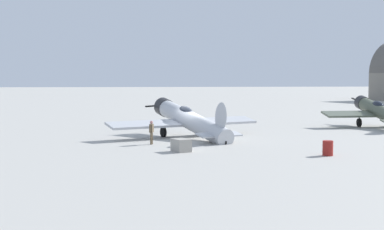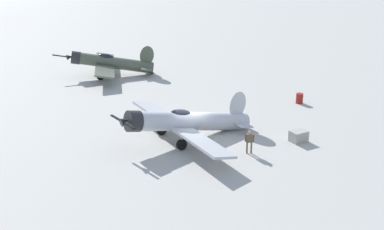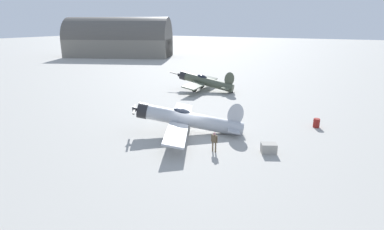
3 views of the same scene
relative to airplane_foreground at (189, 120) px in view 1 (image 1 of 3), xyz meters
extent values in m
plane|color=#A8A59E|center=(-0.47, -0.22, -1.36)|extent=(400.00, 400.00, 0.00)
cylinder|color=#B7BABF|center=(-0.47, -0.22, -0.07)|extent=(9.52, 5.38, 3.16)
cylinder|color=#232326|center=(3.78, 1.74, 0.81)|extent=(1.68, 1.85, 1.64)
cone|color=#232326|center=(4.37, 2.01, 0.93)|extent=(0.86, 0.84, 0.72)
cube|color=black|center=(4.51, 2.07, 0.93)|extent=(1.84, 2.60, 0.22)
ellipsoid|color=black|center=(0.42, 0.19, 0.71)|extent=(1.95, 1.44, 0.98)
cube|color=#ADAFB5|center=(0.60, 0.27, -0.23)|extent=(6.96, 12.36, 0.50)
ellipsoid|color=#B7BABF|center=(-4.19, -1.93, 0.52)|extent=(1.75, 0.89, 2.39)
cube|color=#ADAFB5|center=(-4.01, -1.84, -0.73)|extent=(2.42, 3.55, 0.30)
cylinder|color=#999BA0|center=(0.46, 1.97, -0.47)|extent=(0.14, 0.14, 0.98)
cylinder|color=black|center=(0.46, 1.97, -0.96)|extent=(0.81, 0.52, 0.80)
cylinder|color=#999BA0|center=(1.79, -0.93, -0.47)|extent=(0.14, 0.14, 0.98)
cylinder|color=black|center=(1.79, -0.93, -0.96)|extent=(0.81, 0.52, 0.80)
cylinder|color=black|center=(-4.72, -2.17, -1.22)|extent=(0.30, 0.21, 0.28)
cylinder|color=#4C5442|center=(6.38, -18.47, 0.06)|extent=(8.57, 1.86, 2.70)
cylinder|color=#232326|center=(10.37, -18.18, 0.77)|extent=(1.22, 1.43, 1.49)
cone|color=#232326|center=(11.02, -18.13, 0.88)|extent=(0.68, 0.61, 0.65)
cube|color=black|center=(11.17, -18.12, 0.88)|extent=(3.18, 0.41, 0.66)
ellipsoid|color=black|center=(7.22, -18.41, 0.74)|extent=(1.84, 0.89, 0.97)
cube|color=#565E4C|center=(7.39, -18.39, -0.11)|extent=(2.72, 10.44, 0.52)
cylinder|color=#999BA0|center=(7.78, -16.84, -0.43)|extent=(0.14, 0.14, 1.07)
cylinder|color=black|center=(7.78, -16.84, -0.96)|extent=(0.81, 0.26, 0.80)
cylinder|color=brown|center=(-4.03, 2.95, -0.94)|extent=(0.12, 0.12, 0.84)
cylinder|color=brown|center=(-4.32, 3.03, -0.94)|extent=(0.12, 0.12, 0.84)
cube|color=brown|center=(-4.18, 2.99, -0.22)|extent=(0.50, 0.34, 0.60)
sphere|color=tan|center=(-4.18, 2.99, 0.20)|extent=(0.22, 0.22, 0.22)
cylinder|color=brown|center=(-3.91, 2.92, -0.21)|extent=(0.09, 0.09, 0.56)
cylinder|color=brown|center=(-4.45, 3.07, -0.21)|extent=(0.09, 0.09, 0.56)
cube|color=#9E998E|center=(-8.21, 1.19, -0.96)|extent=(1.49, 1.33, 0.82)
cylinder|color=maroon|center=(-10.85, -7.52, -0.91)|extent=(0.64, 0.64, 0.91)
torus|color=maroon|center=(-10.85, -7.52, -0.73)|extent=(0.67, 0.67, 0.04)
torus|color=maroon|center=(-10.85, -7.52, -1.09)|extent=(0.67, 0.67, 0.04)
camera|label=1|loc=(-44.18, 3.79, 3.47)|focal=53.35mm
camera|label=2|loc=(2.46, 34.02, 12.84)|focal=46.27mm
camera|label=3|loc=(-13.57, 25.04, 8.83)|focal=29.37mm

